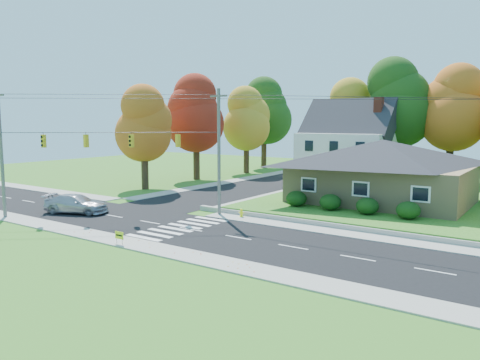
% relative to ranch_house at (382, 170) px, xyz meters
% --- Properties ---
extents(ground, '(120.00, 120.00, 0.00)m').
position_rel_ranch_house_xyz_m(ground, '(-8.00, -16.00, -3.27)').
color(ground, '#3D7923').
extents(road_main, '(90.00, 8.00, 0.02)m').
position_rel_ranch_house_xyz_m(road_main, '(-8.00, -16.00, -3.26)').
color(road_main, black).
rests_on(road_main, ground).
extents(road_cross, '(8.00, 44.00, 0.02)m').
position_rel_ranch_house_xyz_m(road_cross, '(-16.00, 10.00, -3.25)').
color(road_cross, black).
rests_on(road_cross, ground).
extents(sidewalk_north, '(90.00, 2.00, 0.08)m').
position_rel_ranch_house_xyz_m(sidewalk_north, '(-8.00, -11.00, -3.23)').
color(sidewalk_north, '#9C9A90').
rests_on(sidewalk_north, ground).
extents(sidewalk_south, '(90.00, 2.00, 0.08)m').
position_rel_ranch_house_xyz_m(sidewalk_south, '(-8.00, -21.00, -3.23)').
color(sidewalk_south, '#9C9A90').
rests_on(sidewalk_south, ground).
extents(lawn, '(30.00, 30.00, 0.50)m').
position_rel_ranch_house_xyz_m(lawn, '(5.00, 5.00, -3.02)').
color(lawn, '#3D7923').
rests_on(lawn, ground).
extents(ranch_house, '(14.60, 10.60, 5.40)m').
position_rel_ranch_house_xyz_m(ranch_house, '(0.00, 0.00, 0.00)').
color(ranch_house, tan).
rests_on(ranch_house, lawn).
extents(colonial_house, '(10.40, 8.40, 9.60)m').
position_rel_ranch_house_xyz_m(colonial_house, '(-7.96, 12.00, 1.32)').
color(colonial_house, silver).
rests_on(colonial_house, lawn).
extents(hedge_row, '(10.70, 1.70, 1.27)m').
position_rel_ranch_house_xyz_m(hedge_row, '(-0.50, -6.20, -2.13)').
color(hedge_row, '#163A10').
rests_on(hedge_row, lawn).
extents(traffic_infrastructure, '(38.10, 10.66, 10.00)m').
position_rel_ranch_house_xyz_m(traffic_infrastructure, '(-8.15, -14.65, 1.88)').
color(traffic_infrastructure, '#666059').
rests_on(traffic_infrastructure, ground).
extents(tree_lot_0, '(6.72, 6.72, 12.51)m').
position_rel_ranch_house_xyz_m(tree_lot_0, '(-10.00, 18.00, 5.04)').
color(tree_lot_0, '#3F2A19').
rests_on(tree_lot_0, lawn).
extents(tree_lot_1, '(7.84, 7.84, 14.60)m').
position_rel_ranch_house_xyz_m(tree_lot_1, '(-4.00, 17.00, 6.35)').
color(tree_lot_1, '#3F2A19').
rests_on(tree_lot_1, lawn).
extents(tree_lot_2, '(7.28, 7.28, 13.56)m').
position_rel_ranch_house_xyz_m(tree_lot_2, '(2.00, 18.00, 5.70)').
color(tree_lot_2, '#3F2A19').
rests_on(tree_lot_2, lawn).
extents(tree_west_0, '(6.16, 6.16, 11.47)m').
position_rel_ranch_house_xyz_m(tree_west_0, '(-25.00, -4.00, 3.89)').
color(tree_west_0, '#3F2A19').
rests_on(tree_west_0, ground).
extents(tree_west_1, '(7.28, 7.28, 13.56)m').
position_rel_ranch_house_xyz_m(tree_west_1, '(-26.00, 6.00, 5.20)').
color(tree_west_1, '#3F2A19').
rests_on(tree_west_1, ground).
extents(tree_west_2, '(6.72, 6.72, 12.51)m').
position_rel_ranch_house_xyz_m(tree_west_2, '(-25.00, 16.00, 4.54)').
color(tree_west_2, '#3F2A19').
rests_on(tree_west_2, ground).
extents(tree_west_3, '(7.84, 7.84, 14.60)m').
position_rel_ranch_house_xyz_m(tree_west_3, '(-27.00, 24.00, 5.85)').
color(tree_west_3, '#3F2A19').
rests_on(tree_west_3, ground).
extents(silver_sedan, '(5.67, 3.97, 1.53)m').
position_rel_ranch_house_xyz_m(silver_sedan, '(-19.48, -16.90, -2.48)').
color(silver_sedan, '#A5A4AF').
rests_on(silver_sedan, road_main).
extents(white_car, '(2.57, 4.95, 1.55)m').
position_rel_ranch_house_xyz_m(white_car, '(-15.23, 19.68, -2.47)').
color(white_car, silver).
rests_on(white_car, road_cross).
extents(fire_hydrant, '(0.41, 0.32, 0.71)m').
position_rel_ranch_house_xyz_m(fire_hydrant, '(-7.46, -10.64, -2.93)').
color(fire_hydrant, '#EFF10F').
rests_on(fire_hydrant, ground).
extents(yard_sign, '(0.69, 0.06, 0.86)m').
position_rel_ranch_house_xyz_m(yard_sign, '(-8.82, -21.62, -2.65)').
color(yard_sign, black).
rests_on(yard_sign, ground).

